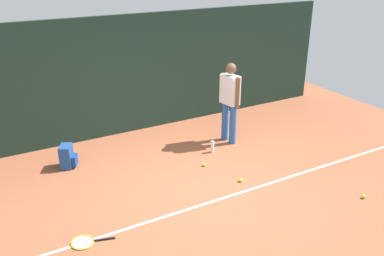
# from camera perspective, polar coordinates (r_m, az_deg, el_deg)

# --- Properties ---
(ground_plane) EXTENTS (12.00, 12.00, 0.00)m
(ground_plane) POSITION_cam_1_polar(r_m,az_deg,el_deg) (7.07, 1.59, -8.60)
(ground_plane) COLOR #9E5638
(back_fence) EXTENTS (10.00, 0.10, 2.56)m
(back_fence) POSITION_cam_1_polar(r_m,az_deg,el_deg) (9.06, -8.09, 7.31)
(back_fence) COLOR #192D23
(back_fence) RESTS_ON ground
(court_line) EXTENTS (9.00, 0.05, 0.00)m
(court_line) POSITION_cam_1_polar(r_m,az_deg,el_deg) (6.81, 3.19, -9.99)
(court_line) COLOR white
(court_line) RESTS_ON ground
(tennis_player) EXTENTS (0.28, 0.52, 1.70)m
(tennis_player) POSITION_cam_1_polar(r_m,az_deg,el_deg) (8.48, 5.24, 4.12)
(tennis_player) COLOR #2659A5
(tennis_player) RESTS_ON ground
(tennis_racket) EXTENTS (0.64, 0.40, 0.03)m
(tennis_racket) POSITION_cam_1_polar(r_m,az_deg,el_deg) (6.12, -14.61, -15.00)
(tennis_racket) COLOR black
(tennis_racket) RESTS_ON ground
(backpack) EXTENTS (0.37, 0.36, 0.44)m
(backpack) POSITION_cam_1_polar(r_m,az_deg,el_deg) (8.03, -16.84, -3.83)
(backpack) COLOR #1E478C
(backpack) RESTS_ON ground
(tennis_ball_near_player) EXTENTS (0.07, 0.07, 0.07)m
(tennis_ball_near_player) POSITION_cam_1_polar(r_m,az_deg,el_deg) (7.79, 1.70, -5.09)
(tennis_ball_near_player) COLOR #CCE033
(tennis_ball_near_player) RESTS_ON ground
(tennis_ball_by_fence) EXTENTS (0.07, 0.07, 0.07)m
(tennis_ball_by_fence) POSITION_cam_1_polar(r_m,az_deg,el_deg) (7.40, 22.64, -8.73)
(tennis_ball_by_fence) COLOR #CCE033
(tennis_ball_by_fence) RESTS_ON ground
(tennis_ball_mid_court) EXTENTS (0.07, 0.07, 0.07)m
(tennis_ball_mid_court) POSITION_cam_1_polar(r_m,az_deg,el_deg) (7.34, 6.74, -7.18)
(tennis_ball_mid_court) COLOR #CCE033
(tennis_ball_mid_court) RESTS_ON ground
(water_bottle) EXTENTS (0.07, 0.07, 0.24)m
(water_bottle) POSITION_cam_1_polar(r_m,az_deg,el_deg) (8.29, 2.85, -2.59)
(water_bottle) COLOR white
(water_bottle) RESTS_ON ground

